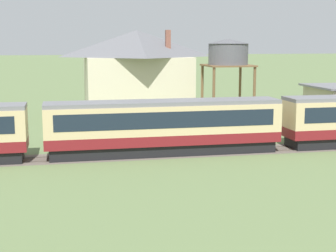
% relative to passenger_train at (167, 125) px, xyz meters
% --- Properties ---
extents(passenger_train, '(97.03, 3.08, 4.24)m').
position_rel_passenger_train_xyz_m(passenger_train, '(0.00, 0.00, 0.00)').
color(passenger_train, maroon).
rests_on(passenger_train, ground_plane).
extents(railway_track, '(152.19, 3.60, 0.04)m').
position_rel_passenger_train_xyz_m(railway_track, '(9.30, 0.00, -2.34)').
color(railway_track, '#665B51').
rests_on(railway_track, ground_plane).
extents(station_house_grey_roof, '(12.95, 10.07, 10.08)m').
position_rel_passenger_train_xyz_m(station_house_grey_roof, '(0.78, 21.56, 2.86)').
color(station_house_grey_roof, beige).
rests_on(station_house_grey_roof, ground_plane).
extents(water_tower, '(4.86, 4.86, 9.05)m').
position_rel_passenger_train_xyz_m(water_tower, '(9.27, 13.21, 5.10)').
color(water_tower, brown).
rests_on(water_tower, ground_plane).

